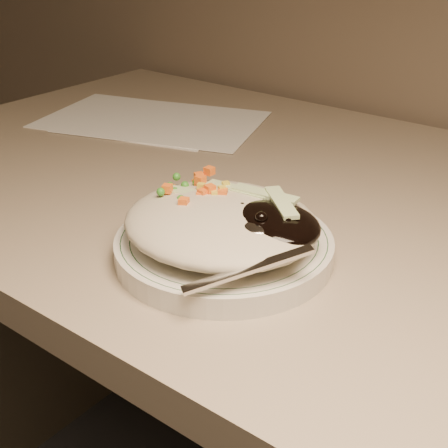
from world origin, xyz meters
The scene contains 5 objects.
desk centered at (0.00, 1.38, 0.54)m, with size 1.40×0.70×0.74m.
plate centered at (-0.06, 1.20, 0.75)m, with size 0.21×0.21×0.02m, color silver.
plate_rim centered at (-0.06, 1.20, 0.76)m, with size 0.20×0.20×0.00m.
meal centered at (-0.06, 1.20, 0.78)m, with size 0.21×0.19×0.05m.
papers centered at (-0.42, 1.48, 0.74)m, with size 0.39×0.30×0.00m.
Camera 1 is at (0.27, 0.78, 1.05)m, focal length 50.00 mm.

